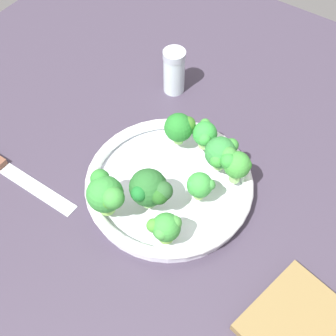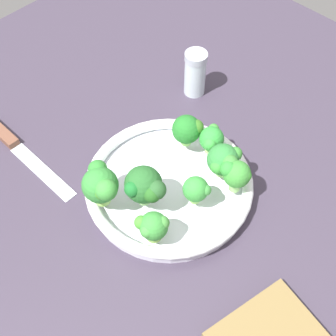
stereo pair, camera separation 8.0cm
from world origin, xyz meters
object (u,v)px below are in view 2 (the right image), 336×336
Objects in this scene: broccoli_floret_4 at (188,129)px; broccoli_floret_6 at (146,187)px; bowl at (168,184)px; broccoli_floret_2 at (211,139)px; broccoli_floret_0 at (101,185)px; broccoli_floret_3 at (196,190)px; pepper_shaker at (195,73)px; broccoli_floret_1 at (224,160)px; knife at (15,145)px; broccoli_floret_7 at (236,174)px; broccoli_floret_5 at (153,226)px.

broccoli_floret_6 is at bearing -74.15° from broccoli_floret_4.
bowl is 10.43cm from broccoli_floret_4.
bowl is at bearing -97.26° from broccoli_floret_2.
broccoli_floret_3 is at bearing 44.60° from broccoli_floret_0.
broccoli_floret_2 is 19.47cm from pepper_shaker.
broccoli_floret_1 is (10.64, 18.15, -0.75)cm from broccoli_floret_0.
broccoli_floret_1 is at bearing -27.02° from broccoli_floret_2.
bowl is at bearing -69.64° from broccoli_floret_4.
knife is (-34.29, -20.61, -7.03)cm from broccoli_floret_1.
broccoli_floret_2 reaches higher than bowl.
broccoli_floret_0 is 0.77× the size of pepper_shaker.
broccoli_floret_6 is at bearing -90.85° from broccoli_floret_2.
pepper_shaker is (-23.27, 15.78, -2.69)cm from broccoli_floret_7.
broccoli_floret_5 is (9.43, -18.16, -0.47)cm from broccoli_floret_4.
knife is (-34.45, -3.48, -6.36)cm from broccoli_floret_5.
broccoli_floret_2 is at bearing 118.13° from broccoli_floret_3.
pepper_shaker is at bearing 105.67° from broccoli_floret_0.
knife is at bearing -112.09° from pepper_shaker.
broccoli_floret_5 is 6.67cm from broccoli_floret_6.
broccoli_floret_0 is 1.37× the size of broccoli_floret_5.
knife is at bearing -174.05° from broccoli_floret_0.
broccoli_floret_6 is (-0.23, -15.87, 1.30)cm from broccoli_floret_2.
broccoli_floret_7 is (3.20, 16.18, 0.88)cm from broccoli_floret_5.
broccoli_floret_1 is 17.14cm from broccoli_floret_5.
broccoli_floret_0 is 7.28cm from broccoli_floret_6.
broccoli_floret_4 and pepper_shaker have the same top height.
broccoli_floret_0 reaches higher than knife.
broccoli_floret_1 is at bearing 92.56° from broccoli_floret_3.
pepper_shaker is at bearing 132.38° from broccoli_floret_3.
broccoli_floret_5 is 0.56× the size of pepper_shaker.
broccoli_floret_4 is (-9.58, 8.36, 0.54)cm from broccoli_floret_3.
broccoli_floret_3 is (5.26, -9.85, -0.07)cm from broccoli_floret_2.
broccoli_floret_6 reaches higher than broccoli_floret_5.
broccoli_floret_3 is 0.85× the size of broccoli_floret_4.
broccoli_floret_2 is at bearing 82.74° from bowl.
broccoli_floret_7 reaches higher than broccoli_floret_2.
broccoli_floret_6 is at bearing -80.60° from bowl.
broccoli_floret_2 is (-4.94, 2.52, -0.67)cm from broccoli_floret_1.
broccoli_floret_4 reaches higher than knife.
broccoli_floret_1 is 14.33cm from broccoli_floret_6.
knife is 38.53cm from pepper_shaker.
broccoli_floret_4 is 0.24× the size of knife.
broccoli_floret_5 is at bearing -90.93° from broccoli_floret_3.
broccoli_floret_5 is (5.10, -19.64, 0.00)cm from broccoli_floret_2.
bowl is 4.47× the size of broccoli_floret_1.
bowl is at bearing -130.43° from broccoli_floret_1.
broccoli_floret_0 reaches higher than pepper_shaker.
broccoli_floret_2 is 15.92cm from broccoli_floret_6.
broccoli_floret_6 reaches higher than bowl.
broccoli_floret_7 reaches higher than knife.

